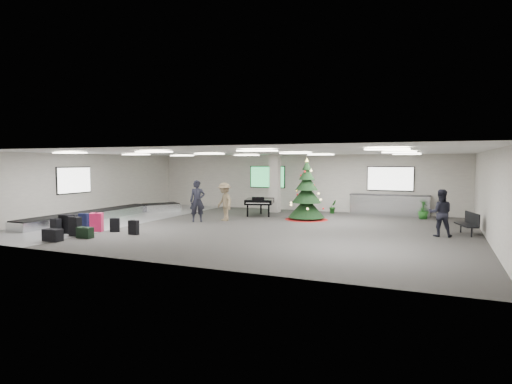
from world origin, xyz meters
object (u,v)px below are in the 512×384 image
at_px(baggage_carousel, 106,214).
at_px(pink_suitcase, 97,222).
at_px(traveler_b, 224,202).
at_px(grand_piano, 259,202).
at_px(bench, 469,222).
at_px(potted_plant_left, 333,207).
at_px(service_counter, 389,205).
at_px(traveler_bench, 440,213).
at_px(traveler_a, 197,201).
at_px(potted_plant_right, 423,210).
at_px(christmas_tree, 307,198).

distance_m(baggage_carousel, pink_suitcase, 4.34).
bearing_deg(traveler_b, grand_piano, 107.38).
relative_size(baggage_carousel, bench, 6.76).
distance_m(pink_suitcase, bench, 14.53).
height_order(baggage_carousel, potted_plant_left, potted_plant_left).
height_order(service_counter, pink_suitcase, service_counter).
bearing_deg(traveler_b, service_counter, 72.20).
bearing_deg(service_counter, baggage_carousel, -152.33).
bearing_deg(bench, traveler_b, 163.63).
distance_m(bench, traveler_bench, 1.35).
relative_size(traveler_a, potted_plant_left, 2.61).
distance_m(baggage_carousel, potted_plant_left, 11.79).
distance_m(grand_piano, potted_plant_right, 8.12).
bearing_deg(traveler_a, bench, -27.48).
height_order(christmas_tree, traveler_b, christmas_tree).
height_order(pink_suitcase, christmas_tree, christmas_tree).
bearing_deg(potted_plant_left, potted_plant_right, -6.60).
bearing_deg(potted_plant_left, bench, -36.95).
bearing_deg(baggage_carousel, service_counter, 27.67).
xyz_separation_m(bench, traveler_bench, (-1.01, -0.80, 0.40)).
bearing_deg(grand_piano, christmas_tree, -27.28).
relative_size(bench, potted_plant_right, 1.58).
xyz_separation_m(christmas_tree, grand_piano, (-2.69, 0.54, -0.30)).
bearing_deg(christmas_tree, potted_plant_left, 78.28).
bearing_deg(service_counter, pink_suitcase, -135.07).
distance_m(christmas_tree, potted_plant_left, 3.09).
distance_m(bench, traveler_a, 11.45).
height_order(service_counter, traveler_a, traveler_a).
distance_m(pink_suitcase, potted_plant_right, 15.05).
bearing_deg(grand_piano, service_counter, 8.76).
bearing_deg(christmas_tree, traveler_a, -148.14).
bearing_deg(traveler_a, baggage_carousel, 154.52).
xyz_separation_m(traveler_b, potted_plant_right, (8.66, 4.35, -0.45)).
height_order(bench, potted_plant_left, bench).
bearing_deg(traveler_a, christmas_tree, -0.38).
height_order(christmas_tree, potted_plant_right, christmas_tree).
distance_m(traveler_a, traveler_b, 1.29).
relative_size(service_counter, traveler_a, 2.09).
height_order(baggage_carousel, christmas_tree, christmas_tree).
xyz_separation_m(grand_piano, traveler_b, (-0.77, -2.45, 0.18)).
height_order(christmas_tree, bench, christmas_tree).
distance_m(service_counter, traveler_bench, 6.50).
height_order(pink_suitcase, grand_piano, grand_piano).
bearing_deg(bench, pink_suitcase, -176.98).
distance_m(christmas_tree, traveler_a, 5.23).
bearing_deg(traveler_a, traveler_b, 8.54).
bearing_deg(traveler_bench, traveler_a, -4.44).
bearing_deg(potted_plant_right, pink_suitcase, -142.28).
relative_size(baggage_carousel, potted_plant_left, 13.08).
xyz_separation_m(pink_suitcase, traveler_b, (3.24, 4.86, 0.53)).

